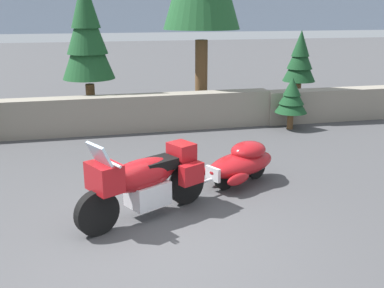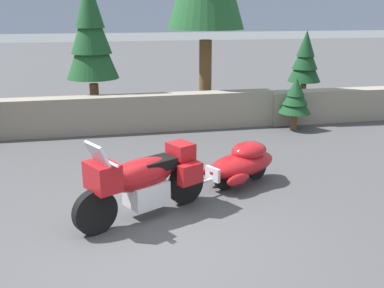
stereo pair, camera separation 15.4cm
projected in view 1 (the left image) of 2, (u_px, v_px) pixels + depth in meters
ground_plane at (156, 244)px, 6.16m from camera, size 80.00×80.00×0.00m
stone_guard_wall at (133, 115)px, 11.70m from camera, size 24.00×0.59×0.95m
touring_motorcycle at (144, 180)px, 6.78m from camera, size 2.11×1.38×1.33m
car_shaped_trailer at (242, 162)px, 8.19m from camera, size 2.11×1.36×0.76m
pine_tree_secondary at (86, 33)px, 11.72m from camera, size 1.37×1.37×3.95m
pine_tree_far_right at (300, 59)px, 14.65m from camera, size 1.06×1.06×2.43m
pine_sapling_farther at (292, 97)px, 11.81m from camera, size 0.84×0.84×1.38m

